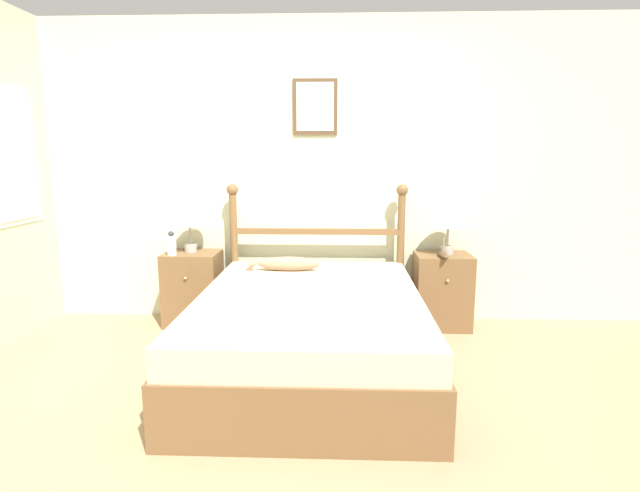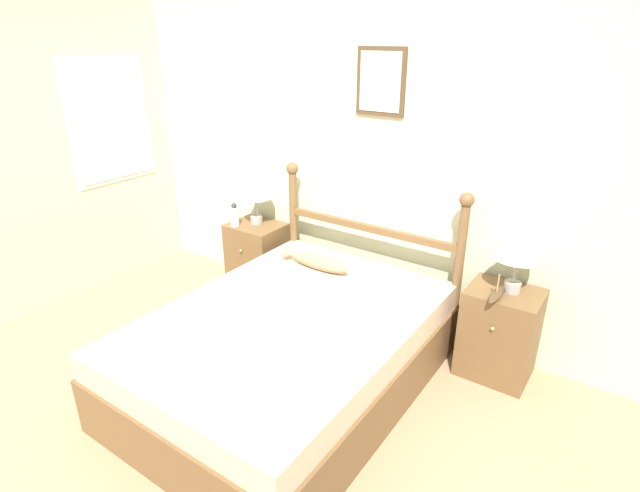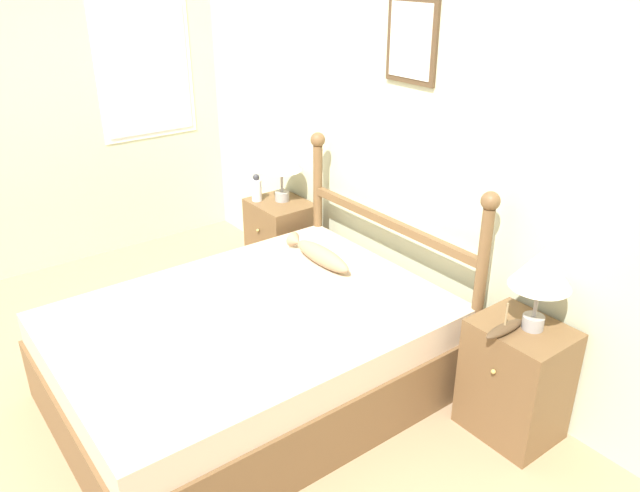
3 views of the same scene
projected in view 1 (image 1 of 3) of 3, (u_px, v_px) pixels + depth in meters
ground_plane at (266, 413)px, 2.81m from camera, size 16.00×16.00×0.00m
wall_back at (293, 173)px, 4.27m from camera, size 6.40×0.08×2.55m
bed at (310, 332)px, 3.33m from camera, size 1.48×2.03×0.53m
headboard at (317, 244)px, 4.22m from camera, size 1.51×0.10×1.19m
nightstand_left at (193, 288)px, 4.24m from camera, size 0.45×0.39×0.62m
nightstand_right at (442, 291)px, 4.16m from camera, size 0.45×0.39×0.62m
table_lamp_left at (189, 215)px, 4.16m from camera, size 0.29×0.29×0.42m
table_lamp_right at (448, 216)px, 4.07m from camera, size 0.29×0.29×0.42m
bottle at (172, 244)px, 4.06m from camera, size 0.07×0.07×0.20m
model_boat at (443, 255)px, 3.99m from camera, size 0.06×0.26×0.16m
fish_pillow at (285, 264)px, 3.90m from camera, size 0.56×0.11×0.11m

